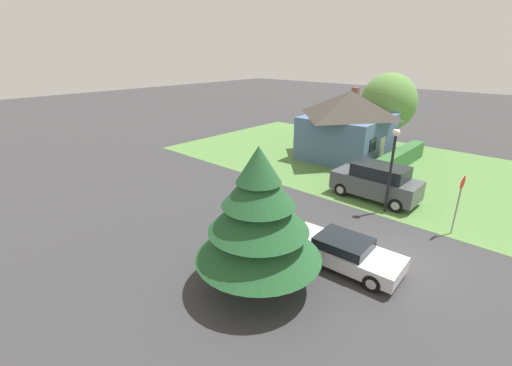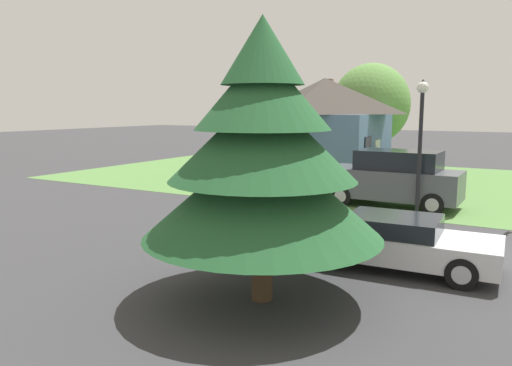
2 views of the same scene
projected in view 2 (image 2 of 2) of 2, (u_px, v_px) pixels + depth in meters
ground_plane at (483, 256)px, 12.11m from camera, size 140.00×140.00×0.00m
grass_verge_right at (417, 184)px, 23.73m from camera, size 16.00×36.00×0.01m
cottage_house at (324, 126)px, 26.19m from camera, size 7.57×6.39×5.18m
hedge_row at (401, 171)px, 23.74m from camera, size 9.30×0.90×1.25m
sedan_left_lane at (393, 242)px, 11.25m from camera, size 2.02×4.59×1.18m
cyclist at (247, 199)px, 15.75m from camera, size 0.44×1.74×1.52m
parked_suv_right at (394, 178)px, 18.11m from camera, size 2.07×4.76×2.06m
street_lamp at (421, 123)px, 16.24m from camera, size 0.38×0.38×4.50m
conifer_tall_near at (262, 154)px, 9.01m from camera, size 4.41×4.41×5.19m
deciduous_tree_right at (371, 104)px, 30.09m from camera, size 4.64×4.64×6.24m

